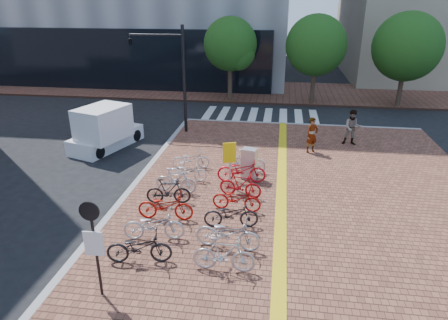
% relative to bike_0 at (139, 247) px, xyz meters
% --- Properties ---
extents(ground, '(120.00, 120.00, 0.00)m').
position_rel_bike_0_xyz_m(ground, '(2.00, 2.51, -0.64)').
color(ground, black).
rests_on(ground, ground).
extents(kerb_west, '(0.25, 34.00, 0.15)m').
position_rel_bike_0_xyz_m(kerb_west, '(-2.00, -2.49, -0.57)').
color(kerb_west, gray).
rests_on(kerb_west, ground).
extents(kerb_north, '(14.00, 0.25, 0.15)m').
position_rel_bike_0_xyz_m(kerb_north, '(5.00, 14.51, -0.57)').
color(kerb_north, gray).
rests_on(kerb_north, ground).
extents(far_sidewalk, '(70.00, 8.00, 0.15)m').
position_rel_bike_0_xyz_m(far_sidewalk, '(2.00, 23.51, -0.57)').
color(far_sidewalk, brown).
rests_on(far_sidewalk, ground).
extents(crosswalk, '(7.50, 4.00, 0.01)m').
position_rel_bike_0_xyz_m(crosswalk, '(2.50, 16.51, -0.64)').
color(crosswalk, silver).
rests_on(crosswalk, ground).
extents(street_trees, '(16.20, 4.60, 6.35)m').
position_rel_bike_0_xyz_m(street_trees, '(7.04, 19.97, 3.46)').
color(street_trees, '#38281E').
rests_on(street_trees, far_sidewalk).
extents(bike_0, '(1.96, 0.96, 0.98)m').
position_rel_bike_0_xyz_m(bike_0, '(0.00, 0.00, 0.00)').
color(bike_0, black).
rests_on(bike_0, sidewalk).
extents(bike_1, '(2.00, 0.97, 1.01)m').
position_rel_bike_0_xyz_m(bike_1, '(0.06, 1.20, 0.01)').
color(bike_1, '#BBBCC0').
rests_on(bike_1, sidewalk).
extents(bike_2, '(1.95, 0.75, 1.01)m').
position_rel_bike_0_xyz_m(bike_2, '(0.07, 2.46, 0.01)').
color(bike_2, '#A6140B').
rests_on(bike_2, sidewalk).
extents(bike_3, '(1.70, 0.70, 0.99)m').
position_rel_bike_0_xyz_m(bike_3, '(-0.14, 3.57, 0.00)').
color(bike_3, black).
rests_on(bike_3, sidewalk).
extents(bike_4, '(1.69, 0.58, 1.00)m').
position_rel_bike_0_xyz_m(bike_4, '(-0.09, 4.51, 0.01)').
color(bike_4, silver).
rests_on(bike_4, sidewalk).
extents(bike_5, '(1.70, 0.72, 0.87)m').
position_rel_bike_0_xyz_m(bike_5, '(0.10, 5.59, -0.06)').
color(bike_5, white).
rests_on(bike_5, sidewalk).
extents(bike_6, '(1.73, 0.88, 0.87)m').
position_rel_bike_0_xyz_m(bike_6, '(-0.04, 6.92, -0.06)').
color(bike_6, silver).
rests_on(bike_6, sidewalk).
extents(bike_7, '(1.77, 0.50, 1.06)m').
position_rel_bike_0_xyz_m(bike_7, '(2.46, -0.05, 0.04)').
color(bike_7, '#B3B4B8').
rests_on(bike_7, sidewalk).
extents(bike_8, '(2.05, 0.88, 1.05)m').
position_rel_bike_0_xyz_m(bike_8, '(2.42, 1.05, 0.03)').
color(bike_8, '#ADAEB2').
rests_on(bike_8, sidewalk).
extents(bike_9, '(1.88, 0.88, 0.95)m').
position_rel_bike_0_xyz_m(bike_9, '(2.36, 2.28, -0.02)').
color(bike_9, black).
rests_on(bike_9, sidewalk).
extents(bike_10, '(1.80, 0.75, 0.92)m').
position_rel_bike_0_xyz_m(bike_10, '(2.41, 3.42, -0.03)').
color(bike_10, '#A50F0B').
rests_on(bike_10, sidewalk).
extents(bike_11, '(1.70, 0.73, 0.99)m').
position_rel_bike_0_xyz_m(bike_11, '(2.43, 4.49, 0.00)').
color(bike_11, '#AB0C13').
rests_on(bike_11, sidewalk).
extents(bike_12, '(2.04, 0.84, 1.05)m').
position_rel_bike_0_xyz_m(bike_12, '(2.34, 5.81, 0.03)').
color(bike_12, red).
rests_on(bike_12, sidewalk).
extents(bike_13, '(1.73, 0.74, 1.01)m').
position_rel_bike_0_xyz_m(bike_13, '(2.47, 6.95, 0.01)').
color(bike_13, silver).
rests_on(bike_13, sidewalk).
extents(pedestrian_a, '(0.77, 0.71, 1.77)m').
position_rel_bike_0_xyz_m(pedestrian_a, '(5.38, 9.74, 0.39)').
color(pedestrian_a, gray).
rests_on(pedestrian_a, sidewalk).
extents(pedestrian_b, '(0.93, 0.74, 1.84)m').
position_rel_bike_0_xyz_m(pedestrian_b, '(7.51, 11.18, 0.43)').
color(pedestrian_b, '#4B505F').
rests_on(pedestrian_b, sidewalk).
extents(utility_box, '(0.69, 0.56, 1.33)m').
position_rel_bike_0_xyz_m(utility_box, '(2.62, 6.24, 0.17)').
color(utility_box, silver).
rests_on(utility_box, sidewalk).
extents(yellow_sign, '(0.51, 0.19, 1.91)m').
position_rel_bike_0_xyz_m(yellow_sign, '(1.92, 5.24, 0.83)').
color(yellow_sign, '#B7B7BC').
rests_on(yellow_sign, sidewalk).
extents(notice_sign, '(0.50, 0.12, 2.72)m').
position_rel_bike_0_xyz_m(notice_sign, '(-0.52, -1.48, 1.22)').
color(notice_sign, black).
rests_on(notice_sign, sidewalk).
extents(traffic_light_pole, '(3.12, 1.20, 5.82)m').
position_rel_bike_0_xyz_m(traffic_light_pole, '(-2.84, 12.12, 3.52)').
color(traffic_light_pole, black).
rests_on(traffic_light_pole, sidewalk).
extents(box_truck, '(2.88, 4.34, 2.32)m').
position_rel_bike_0_xyz_m(box_truck, '(-5.10, 9.33, 0.45)').
color(box_truck, white).
rests_on(box_truck, ground).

